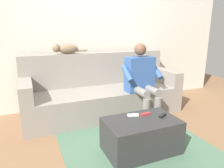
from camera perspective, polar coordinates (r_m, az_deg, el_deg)
ground_plane at (r=2.75m, az=2.91°, el=-13.23°), size 8.00×8.00×0.00m
back_wall at (r=3.61m, az=-5.81°, el=15.40°), size 5.35×0.06×2.68m
couch at (r=3.26m, az=-2.65°, el=-2.79°), size 2.39×0.82×0.94m
coffee_table at (r=2.31m, az=8.06°, el=-13.99°), size 0.78×0.49×0.37m
person_solo_seated at (r=3.00m, az=8.25°, el=1.55°), size 0.56×0.52×1.11m
cat_on_backrest at (r=3.26m, az=-12.76°, el=9.53°), size 0.54×0.15×0.16m
remote_white at (r=2.31m, az=5.84°, el=-8.58°), size 0.13×0.07×0.02m
remote_red at (r=2.35m, az=9.34°, el=-8.23°), size 0.12×0.04×0.02m
remote_black at (r=2.35m, az=13.87°, el=-8.49°), size 0.12×0.09×0.03m
floor_rug at (r=2.51m, az=6.14°, el=-16.17°), size 1.63×1.77×0.01m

